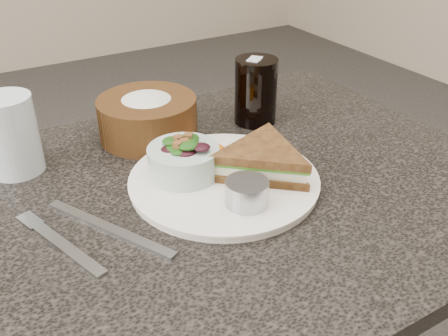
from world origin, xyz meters
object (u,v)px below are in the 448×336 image
at_px(sandwich, 262,160).
at_px(water_glass, 11,135).
at_px(dressing_ramekin, 247,193).
at_px(cola_glass, 256,88).
at_px(bread_basket, 147,111).
at_px(dinner_plate, 224,181).
at_px(salad_bowl, 183,156).

xyz_separation_m(sandwich, water_glass, (-0.33, 0.23, 0.03)).
xyz_separation_m(dressing_ramekin, cola_glass, (0.18, 0.25, 0.04)).
height_order(dressing_ramekin, bread_basket, bread_basket).
bearing_deg(sandwich, bread_basket, 152.78).
bearing_deg(dinner_plate, bread_basket, 99.22).
distance_m(dinner_plate, cola_glass, 0.25).
distance_m(dinner_plate, dressing_ramekin, 0.08).
distance_m(sandwich, salad_bowl, 0.12).
distance_m(bread_basket, cola_glass, 0.21).
bearing_deg(sandwich, water_glass, -174.14).
relative_size(sandwich, bread_basket, 0.98).
xyz_separation_m(dressing_ramekin, water_glass, (-0.26, 0.29, 0.03)).
distance_m(dinner_plate, water_glass, 0.35).
distance_m(salad_bowl, cola_glass, 0.26).
relative_size(salad_bowl, bread_basket, 0.62).
distance_m(sandwich, cola_glass, 0.22).
bearing_deg(cola_glass, sandwich, -120.86).
bearing_deg(bread_basket, dressing_ramekin, -84.95).
xyz_separation_m(sandwich, bread_basket, (-0.09, 0.24, 0.01)).
distance_m(salad_bowl, water_glass, 0.28).
bearing_deg(salad_bowl, sandwich, -29.12).
relative_size(bread_basket, water_glass, 1.39).
bearing_deg(dressing_ramekin, dinner_plate, 83.54).
height_order(salad_bowl, water_glass, water_glass).
relative_size(dressing_ramekin, bread_basket, 0.35).
xyz_separation_m(salad_bowl, dressing_ramekin, (0.04, -0.12, -0.01)).
relative_size(dressing_ramekin, water_glass, 0.49).
xyz_separation_m(dressing_ramekin, bread_basket, (-0.03, 0.30, 0.02)).
bearing_deg(cola_glass, salad_bowl, -149.79).
xyz_separation_m(dinner_plate, salad_bowl, (-0.05, 0.04, 0.04)).
height_order(dinner_plate, salad_bowl, salad_bowl).
height_order(bread_basket, water_glass, water_glass).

